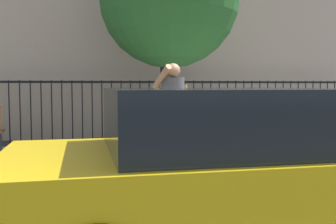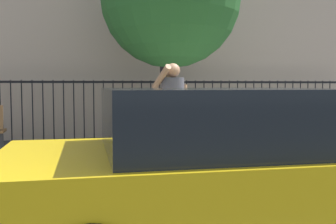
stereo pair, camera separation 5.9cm
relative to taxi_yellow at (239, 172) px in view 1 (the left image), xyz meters
name	(u,v)px [view 1 (the left image)]	position (x,y,z in m)	size (l,w,h in m)	color
ground_plane	(253,198)	(0.87, 1.40, -0.70)	(60.00, 60.00, 0.00)	#28282B
sidewalk	(198,161)	(0.87, 3.60, -0.63)	(28.00, 4.40, 0.15)	gray
iron_fence	(154,101)	(0.87, 7.30, 0.32)	(12.03, 0.04, 1.60)	black
taxi_yellow	(239,172)	(0.00, 0.00, 0.00)	(4.27, 2.00, 1.45)	yellow
pedestrian_on_phone	(175,109)	(0.11, 2.51, 0.41)	(0.71, 0.51, 1.65)	#936B4C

